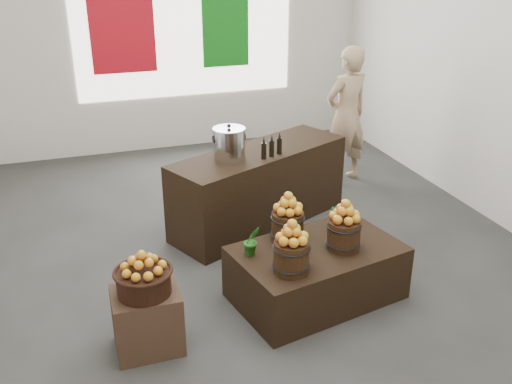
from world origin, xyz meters
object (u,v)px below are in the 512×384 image
object	(u,v)px
crate	(147,320)
shopper	(346,116)
display_table	(316,272)
stock_pot_left	(229,145)
wicker_basket	(144,282)
counter	(260,187)

from	to	relation	value
crate	shopper	world-z (taller)	shopper
display_table	shopper	distance (m)	2.89
stock_pot_left	shopper	world-z (taller)	shopper
stock_pot_left	shopper	size ratio (longest dim) A/B	0.18
shopper	display_table	bearing A→B (deg)	44.63
wicker_basket	display_table	bearing A→B (deg)	8.63
crate	counter	bearing A→B (deg)	49.59
wicker_basket	counter	xyz separation A→B (m)	(1.53, 1.79, -0.17)
counter	shopper	bearing A→B (deg)	5.17
display_table	crate	bearing A→B (deg)	177.11
crate	shopper	size ratio (longest dim) A/B	0.29
counter	crate	bearing A→B (deg)	-155.24
display_table	counter	bearing A→B (deg)	78.43
crate	stock_pot_left	bearing A→B (deg)	54.84
crate	stock_pot_left	distance (m)	2.12
counter	shopper	xyz separation A→B (m)	(1.46, 0.84, 0.46)
wicker_basket	shopper	size ratio (longest dim) A/B	0.23
display_table	counter	distance (m)	1.57
crate	stock_pot_left	xyz separation A→B (m)	(1.14, 1.61, 0.77)
wicker_basket	display_table	distance (m)	1.58
wicker_basket	display_table	world-z (taller)	wicker_basket
display_table	stock_pot_left	bearing A→B (deg)	94.24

